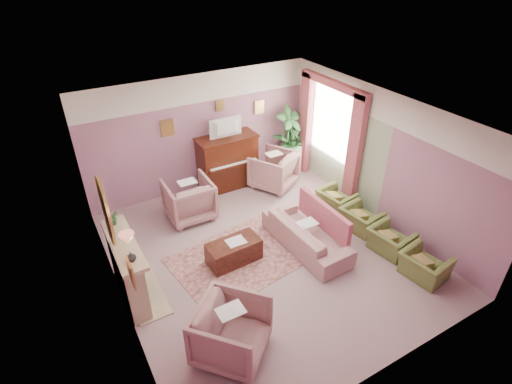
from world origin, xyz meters
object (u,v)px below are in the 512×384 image
floral_armchair_front (232,330)px  olive_chair_a (425,262)px  piano (228,163)px  coffee_table (234,252)px  floral_armchair_right (274,168)px  olive_chair_b (391,237)px  side_table (292,157)px  floral_armchair_left (189,197)px  olive_chair_c (362,216)px  television (227,127)px  sofa (307,230)px  olive_chair_d (337,198)px

floral_armchair_front → olive_chair_a: floral_armchair_front is taller
piano → coffee_table: (-1.16, -2.57, -0.43)m
floral_armchair_right → floral_armchair_front: bearing=-129.0°
floral_armchair_right → olive_chair_b: 3.34m
piano → side_table: piano is taller
floral_armchair_left → olive_chair_c: size_ratio=1.29×
television → coffee_table: bearing=-114.7°
coffee_table → side_table: bearing=39.6°
television → sofa: 3.10m
piano → side_table: (1.89, -0.05, -0.30)m
olive_chair_a → olive_chair_c: 1.64m
floral_armchair_right → olive_chair_c: 2.54m
olive_chair_c → side_table: bearing=85.0°
coffee_table → side_table: (3.05, 2.52, 0.12)m
olive_chair_d → piano: bearing=126.5°
floral_armchair_right → side_table: 1.07m
coffee_table → floral_armchair_right: size_ratio=1.00×
floral_armchair_front → olive_chair_c: floral_armchair_front is taller
coffee_table → floral_armchair_front: floral_armchair_front is taller
piano → olive_chair_a: (1.63, -4.66, -0.31)m
television → olive_chair_d: (1.63, -2.15, -1.26)m
olive_chair_a → side_table: side_table is taller
television → side_table: size_ratio=1.14×
side_table → olive_chair_a: bearing=-93.3°
piano → side_table: bearing=-1.6°
side_table → olive_chair_d: bearing=-97.0°
olive_chair_a → olive_chair_b: (0.00, 0.82, 0.00)m
floral_armchair_left → olive_chair_b: (2.96, -3.05, -0.17)m
coffee_table → olive_chair_b: olive_chair_b is taller
television → olive_chair_a: 5.05m
floral_armchair_front → television: bearing=64.0°
olive_chair_c → floral_armchair_left: bearing=143.0°
floral_armchair_front → olive_chair_d: (3.73, 2.17, -0.17)m
television → olive_chair_a: television is taller
floral_armchair_right → olive_chair_d: (0.66, -1.63, -0.17)m
olive_chair_d → olive_chair_b: bearing=-90.0°
piano → floral_armchair_left: size_ratio=1.39×
television → side_table: (1.89, -0.00, -1.25)m
olive_chair_b → olive_chair_d: size_ratio=1.00×
olive_chair_c → side_table: (0.26, 2.96, 0.01)m
piano → sofa: 2.92m
floral_armchair_front → olive_chair_d: 4.31m
olive_chair_d → side_table: (0.26, 2.14, 0.01)m
olive_chair_b → olive_chair_d: (0.00, 1.64, 0.00)m
side_table → floral_armchair_right: bearing=-150.5°
floral_armchair_right → olive_chair_d: floral_armchair_right is taller
floral_armchair_left → olive_chair_d: size_ratio=1.29×
floral_armchair_left → floral_armchair_right: same height
piano → sofa: (0.28, -2.90, -0.24)m
floral_armchair_right → olive_chair_c: (0.66, -2.45, -0.17)m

